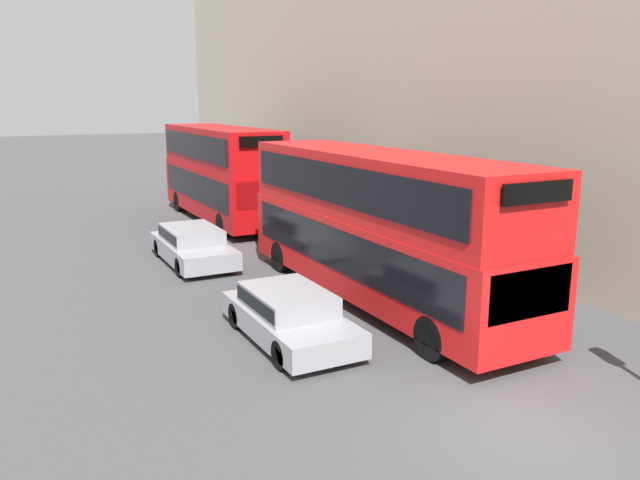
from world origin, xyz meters
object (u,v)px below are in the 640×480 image
Objects in this scene: bus_second_in_queue at (221,170)px; car_hatchback at (192,244)px; car_dark_sedan at (289,313)px; bus_leading at (378,220)px.

car_hatchback is (-3.40, -6.93, -1.70)m from bus_second_in_queue.
car_dark_sedan is at bearing -90.00° from car_hatchback.
car_hatchback is (-3.40, 6.38, -1.62)m from bus_leading.
bus_leading is at bearing 24.61° from car_dark_sedan.
bus_leading is 1.12× the size of bus_second_in_queue.
car_dark_sedan is (-3.40, -14.86, -1.71)m from bus_second_in_queue.
bus_leading is 2.64× the size of car_dark_sedan.
bus_leading is at bearing -61.93° from car_hatchback.
bus_leading is 2.45× the size of car_hatchback.
bus_second_in_queue is at bearing 77.11° from car_dark_sedan.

